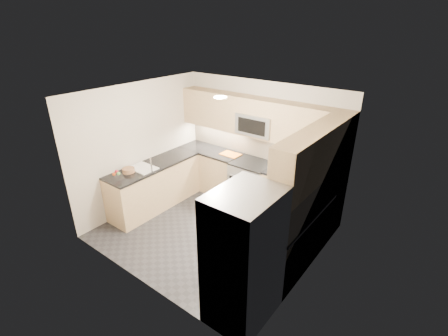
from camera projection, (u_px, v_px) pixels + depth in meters
floor at (212, 231)px, 5.95m from camera, size 3.60×3.20×0.00m
ceiling at (210, 95)px, 4.90m from camera, size 3.60×3.20×0.02m
wall_back at (261, 143)px, 6.58m from camera, size 3.60×0.02×2.50m
wall_front at (134, 210)px, 4.27m from camera, size 3.60×0.02×2.50m
wall_left at (141, 146)px, 6.42m from camera, size 0.02×3.20×2.50m
wall_right at (313, 203)px, 4.43m from camera, size 0.02×3.20×2.50m
base_cab_back_left at (211, 170)px, 7.30m from camera, size 1.42×0.60×0.90m
base_cab_back_right at (301, 200)px, 6.10m from camera, size 1.42×0.60×0.90m
base_cab_right at (293, 238)px, 5.04m from camera, size 0.60×1.70×0.90m
base_cab_peninsula at (155, 186)px, 6.59m from camera, size 0.60×2.00×0.90m
countertop_back_left at (211, 151)px, 7.10m from camera, size 1.42×0.63×0.04m
countertop_back_right at (303, 177)px, 5.90m from camera, size 1.42×0.63×0.04m
countertop_right at (296, 212)px, 4.84m from camera, size 0.63×1.70×0.04m
countertop_peninsula at (153, 165)px, 6.39m from camera, size 0.63×2.00×0.04m
upper_cab_back at (258, 118)px, 6.21m from camera, size 3.60×0.35×0.75m
upper_cab_right at (314, 155)px, 4.49m from camera, size 0.35×1.95×0.75m
backsplash_back at (261, 146)px, 6.60m from camera, size 3.60×0.01×0.51m
backsplash_right at (325, 194)px, 4.78m from camera, size 0.01×2.30×0.51m
gas_range at (251, 184)px, 6.68m from camera, size 0.76×0.65×0.91m
range_cooktop at (252, 163)px, 6.48m from camera, size 0.76×0.65×0.03m
oven_door_glass at (242, 190)px, 6.44m from camera, size 0.62×0.02×0.45m
oven_handle at (242, 178)px, 6.31m from camera, size 0.60×0.02×0.02m
microwave at (257, 124)px, 6.25m from camera, size 0.76×0.40×0.40m
microwave_door at (251, 127)px, 6.10m from camera, size 0.60×0.01×0.28m
refrigerator at (244, 258)px, 3.94m from camera, size 0.70×0.90×1.80m
fridge_handle_left at (211, 250)px, 3.99m from camera, size 0.02×0.02×1.20m
fridge_handle_right at (228, 236)px, 4.25m from camera, size 0.02×0.02×1.20m
sink_basin at (143, 171)px, 6.23m from camera, size 0.52×0.38×0.16m
faucet at (151, 165)px, 6.00m from camera, size 0.03×0.03×0.28m
utensil_bowl at (310, 175)px, 5.75m from camera, size 0.33×0.33×0.15m
cutting_board at (231, 154)px, 6.84m from camera, size 0.41×0.29×0.01m
fruit_basket at (128, 170)px, 6.03m from camera, size 0.23×0.23×0.08m
fruit_apple at (116, 172)px, 5.80m from camera, size 0.07×0.07×0.07m
fruit_pear at (118, 174)px, 5.73m from camera, size 0.06×0.06×0.06m
dish_towel_check at (237, 185)px, 6.42m from camera, size 0.19×0.02×0.36m
dish_towel_blue at (250, 190)px, 6.25m from camera, size 0.19×0.03×0.36m
fruit_orange at (114, 174)px, 5.72m from camera, size 0.06×0.06×0.06m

